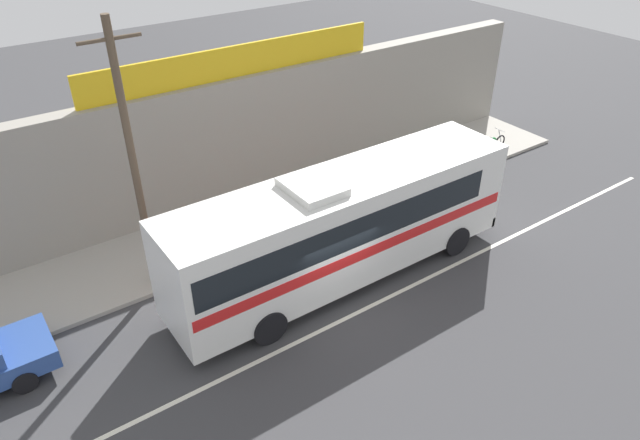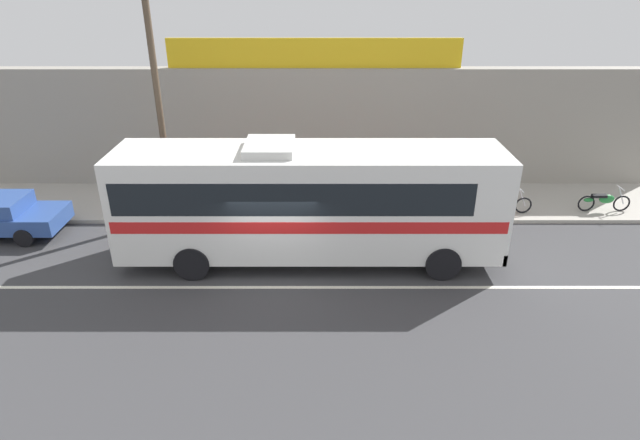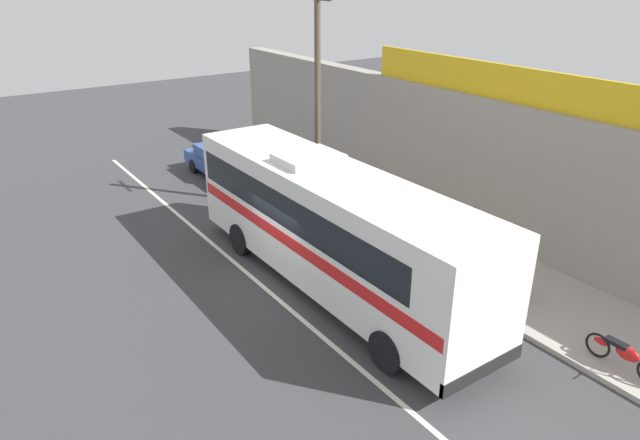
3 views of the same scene
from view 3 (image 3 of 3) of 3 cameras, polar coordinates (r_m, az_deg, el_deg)
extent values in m
plane|color=#3A3A3D|center=(17.39, -3.25, -6.01)|extent=(70.00, 70.00, 0.00)
cube|color=#A8A399|center=(20.23, 9.37, -1.60)|extent=(30.00, 3.60, 0.14)
cube|color=gray|center=(20.87, 14.10, 5.67)|extent=(30.00, 0.70, 4.80)
cube|color=gold|center=(19.49, 17.44, 13.03)|extent=(11.30, 0.12, 1.10)
cube|color=silver|center=(17.05, -5.55, -6.74)|extent=(30.00, 0.14, 0.01)
cube|color=white|center=(16.17, 1.14, -0.47)|extent=(11.41, 2.52, 3.10)
cube|color=black|center=(16.29, 0.21, 1.84)|extent=(10.04, 2.54, 0.96)
cube|color=red|center=(16.29, 1.13, -1.43)|extent=(11.18, 2.54, 0.36)
cube|color=black|center=(12.34, 16.88, -7.43)|extent=(0.04, 2.27, 1.40)
cube|color=black|center=(13.35, 15.90, -14.13)|extent=(0.12, 2.52, 0.36)
cube|color=silver|center=(16.45, -1.15, 6.19)|extent=(1.40, 1.76, 0.24)
cylinder|color=black|center=(15.07, 13.59, -9.53)|extent=(1.04, 0.32, 1.04)
cylinder|color=black|center=(13.66, 6.77, -12.82)|extent=(1.04, 0.32, 1.04)
cylinder|color=black|center=(19.95, -1.92, -0.23)|extent=(1.04, 0.32, 1.04)
cylinder|color=black|center=(18.91, -7.88, -1.87)|extent=(1.04, 0.32, 1.04)
cube|color=#2D4C93|center=(26.12, -9.73, 5.53)|extent=(4.48, 1.77, 0.56)
cube|color=#2D4C93|center=(26.05, -9.90, 6.67)|extent=(2.33, 1.60, 0.48)
cube|color=black|center=(25.32, -9.05, 6.14)|extent=(0.21, 1.49, 0.34)
cylinder|color=black|center=(25.46, -6.71, 4.52)|extent=(0.62, 0.20, 0.62)
cylinder|color=black|center=(24.77, -10.11, 3.76)|extent=(0.62, 0.20, 0.62)
cylinder|color=black|center=(27.67, -9.30, 5.95)|extent=(0.62, 0.20, 0.62)
cylinder|color=black|center=(27.04, -12.49, 5.27)|extent=(0.62, 0.20, 0.62)
cylinder|color=brown|center=(21.09, -0.24, 11.70)|extent=(0.22, 0.22, 8.16)
torus|color=black|center=(15.35, 25.95, -11.16)|extent=(0.62, 0.06, 0.62)
ellipsoid|color=red|center=(15.02, 28.33, -11.65)|extent=(0.56, 0.22, 0.34)
cube|color=black|center=(15.05, 27.46, -10.83)|extent=(0.52, 0.20, 0.10)
ellipsoid|color=red|center=(15.25, 26.24, -10.81)|extent=(0.36, 0.14, 0.16)
cylinder|color=navy|center=(17.09, 19.75, -6.06)|extent=(0.13, 0.13, 0.78)
cylinder|color=navy|center=(16.95, 19.39, -6.25)|extent=(0.13, 0.13, 0.78)
cylinder|color=#23519E|center=(16.71, 19.88, -4.13)|extent=(0.30, 0.30, 0.58)
sphere|color=tan|center=(16.52, 20.09, -2.81)|extent=(0.21, 0.21, 0.21)
cylinder|color=#23519E|center=(16.85, 20.30, -3.85)|extent=(0.08, 0.08, 0.54)
cylinder|color=#23519E|center=(16.54, 19.48, -4.23)|extent=(0.08, 0.08, 0.54)
camera|label=1|loc=(21.49, -48.14, 24.79)|focal=32.67mm
camera|label=2|loc=(13.03, -63.03, 9.56)|focal=29.71mm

